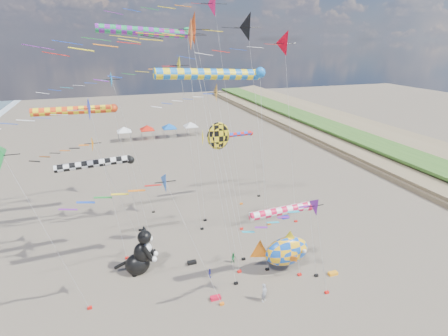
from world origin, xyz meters
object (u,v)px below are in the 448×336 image
cat_inflatable (139,250)px  child_blue (210,273)px  person_adult (264,293)px  fish_inflatable (286,251)px  child_green (234,258)px  parked_car (217,133)px

cat_inflatable → child_blue: 7.08m
person_adult → cat_inflatable: bearing=107.1°
cat_inflatable → fish_inflatable: size_ratio=0.81×
child_green → cat_inflatable: bearing=171.0°
person_adult → child_green: person_adult is taller
cat_inflatable → parked_car: size_ratio=1.28×
person_adult → parked_car: size_ratio=0.46×
person_adult → parked_car: 55.43m
cat_inflatable → person_adult: cat_inflatable is taller
person_adult → child_blue: (-3.53, 4.53, -0.38)m
child_green → parked_car: parked_car is taller
fish_inflatable → person_adult: fish_inflatable is taller
fish_inflatable → person_adult: 4.98m
cat_inflatable → child_green: size_ratio=4.38×
parked_car → cat_inflatable: bearing=167.2°
cat_inflatable → fish_inflatable: (13.28, -4.52, -0.12)m
fish_inflatable → child_blue: fish_inflatable is taller
child_blue → parked_car: bearing=8.3°
person_adult → parked_car: bearing=41.9°
cat_inflatable → parked_car: (22.46, 46.34, -1.78)m
fish_inflatable → parked_car: 51.71m
child_green → child_blue: size_ratio=1.14×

